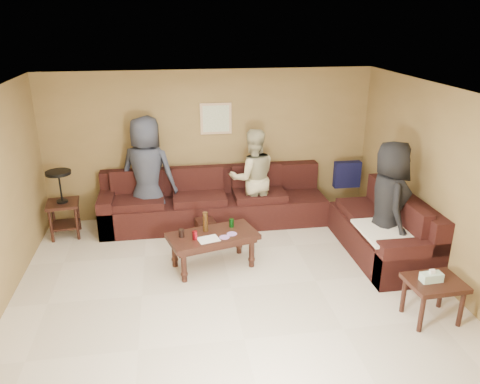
{
  "coord_description": "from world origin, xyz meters",
  "views": [
    {
      "loc": [
        -0.7,
        -5.17,
        3.33
      ],
      "look_at": [
        0.25,
        0.85,
        1.0
      ],
      "focal_mm": 35.0,
      "sensor_mm": 36.0,
      "label": 1
    }
  ],
  "objects": [
    {
      "name": "room",
      "position": [
        0.0,
        0.0,
        1.66
      ],
      "size": [
        5.6,
        5.5,
        2.5
      ],
      "color": "beige",
      "rests_on": "ground"
    },
    {
      "name": "sectional_sofa",
      "position": [
        0.81,
        1.52,
        0.33
      ],
      "size": [
        4.65,
        2.9,
        0.97
      ],
      "color": "black",
      "rests_on": "ground"
    },
    {
      "name": "coffee_table",
      "position": [
        -0.17,
        0.6,
        0.42
      ],
      "size": [
        1.32,
        0.89,
        0.78
      ],
      "rotation": [
        0.0,
        0.0,
        0.26
      ],
      "color": "black",
      "rests_on": "ground"
    },
    {
      "name": "end_table_left",
      "position": [
        -2.39,
        1.94,
        0.57
      ],
      "size": [
        0.52,
        0.52,
        1.08
      ],
      "rotation": [
        0.0,
        0.0,
        0.11
      ],
      "color": "black",
      "rests_on": "ground"
    },
    {
      "name": "side_table_right",
      "position": [
        2.19,
        -1.0,
        0.43
      ],
      "size": [
        0.64,
        0.53,
        0.65
      ],
      "rotation": [
        0.0,
        0.0,
        0.04
      ],
      "color": "black",
      "rests_on": "ground"
    },
    {
      "name": "waste_bin",
      "position": [
        -0.2,
        1.46,
        0.17
      ],
      "size": [
        0.33,
        0.33,
        0.33
      ],
      "primitive_type": "cube",
      "rotation": [
        0.0,
        0.0,
        0.2
      ],
      "color": "black",
      "rests_on": "ground"
    },
    {
      "name": "wall_art",
      "position": [
        0.1,
        2.48,
        1.7
      ],
      "size": [
        0.52,
        0.04,
        0.52
      ],
      "color": "tan",
      "rests_on": "ground"
    },
    {
      "name": "person_left",
      "position": [
        -1.06,
        2.08,
        0.93
      ],
      "size": [
        1.06,
        0.87,
        1.86
      ],
      "primitive_type": "imported",
      "rotation": [
        0.0,
        0.0,
        2.79
      ],
      "color": "#2E3240",
      "rests_on": "ground"
    },
    {
      "name": "person_middle",
      "position": [
        0.63,
        1.94,
        0.81
      ],
      "size": [
        0.82,
        0.65,
        1.63
      ],
      "primitive_type": "imported",
      "rotation": [
        0.0,
        0.0,
        3.18
      ],
      "color": "#B6AF87",
      "rests_on": "ground"
    },
    {
      "name": "person_right",
      "position": [
        2.25,
        0.4,
        0.88
      ],
      "size": [
        0.69,
        0.94,
        1.76
      ],
      "primitive_type": "imported",
      "rotation": [
        0.0,
        0.0,
        1.42
      ],
      "color": "black",
      "rests_on": "ground"
    }
  ]
}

